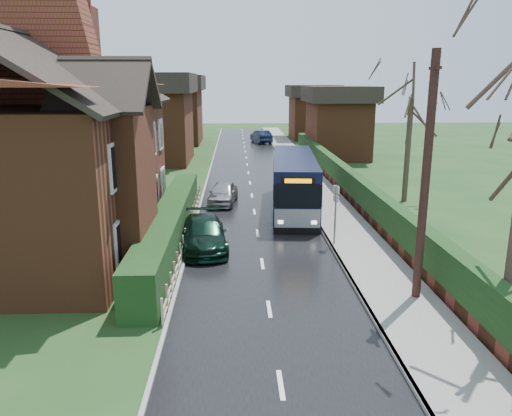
{
  "coord_description": "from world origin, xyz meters",
  "views": [
    {
      "loc": [
        -1.01,
        -16.23,
        6.89
      ],
      "look_at": [
        -0.17,
        3.81,
        1.8
      ],
      "focal_mm": 35.0,
      "sensor_mm": 36.0,
      "label": 1
    }
  ],
  "objects_px": {
    "car_silver": "(223,193)",
    "bus": "(294,183)",
    "brick_house": "(49,144)",
    "car_green": "(204,234)",
    "telegraph_pole": "(425,180)",
    "bus_stop_sign": "(336,207)"
  },
  "relations": [
    {
      "from": "brick_house",
      "to": "bus_stop_sign",
      "type": "relative_size",
      "value": 5.4
    },
    {
      "from": "telegraph_pole",
      "to": "bus_stop_sign",
      "type": "bearing_deg",
      "value": 111.27
    },
    {
      "from": "brick_house",
      "to": "car_green",
      "type": "xyz_separation_m",
      "value": [
        6.37,
        -0.78,
        -3.72
      ]
    },
    {
      "from": "brick_house",
      "to": "car_green",
      "type": "height_order",
      "value": "brick_house"
    },
    {
      "from": "bus_stop_sign",
      "to": "telegraph_pole",
      "type": "height_order",
      "value": "telegraph_pole"
    },
    {
      "from": "car_silver",
      "to": "car_green",
      "type": "height_order",
      "value": "car_green"
    },
    {
      "from": "bus",
      "to": "car_green",
      "type": "xyz_separation_m",
      "value": [
        -4.56,
        -6.53,
        -0.81
      ]
    },
    {
      "from": "bus",
      "to": "telegraph_pole",
      "type": "height_order",
      "value": "telegraph_pole"
    },
    {
      "from": "car_silver",
      "to": "bus_stop_sign",
      "type": "bearing_deg",
      "value": -51.58
    },
    {
      "from": "brick_house",
      "to": "bus_stop_sign",
      "type": "distance_m",
      "value": 12.24
    },
    {
      "from": "brick_house",
      "to": "telegraph_pole",
      "type": "bearing_deg",
      "value": -24.83
    },
    {
      "from": "bus",
      "to": "car_silver",
      "type": "distance_m",
      "value": 4.29
    },
    {
      "from": "car_silver",
      "to": "telegraph_pole",
      "type": "xyz_separation_m",
      "value": [
        6.55,
        -13.49,
        3.33
      ]
    },
    {
      "from": "brick_house",
      "to": "car_green",
      "type": "relative_size",
      "value": 3.24
    },
    {
      "from": "brick_house",
      "to": "bus",
      "type": "relative_size",
      "value": 1.48
    },
    {
      "from": "brick_house",
      "to": "bus",
      "type": "bearing_deg",
      "value": 27.76
    },
    {
      "from": "telegraph_pole",
      "to": "car_green",
      "type": "bearing_deg",
      "value": 147.55
    },
    {
      "from": "bus",
      "to": "car_green",
      "type": "bearing_deg",
      "value": -120.38
    },
    {
      "from": "bus",
      "to": "telegraph_pole",
      "type": "xyz_separation_m",
      "value": [
        2.6,
        -12.02,
        2.5
      ]
    },
    {
      "from": "car_silver",
      "to": "bus_stop_sign",
      "type": "height_order",
      "value": "bus_stop_sign"
    },
    {
      "from": "car_silver",
      "to": "bus",
      "type": "bearing_deg",
      "value": -13.73
    },
    {
      "from": "bus",
      "to": "car_silver",
      "type": "xyz_separation_m",
      "value": [
        -3.94,
        1.47,
        -0.83
      ]
    }
  ]
}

